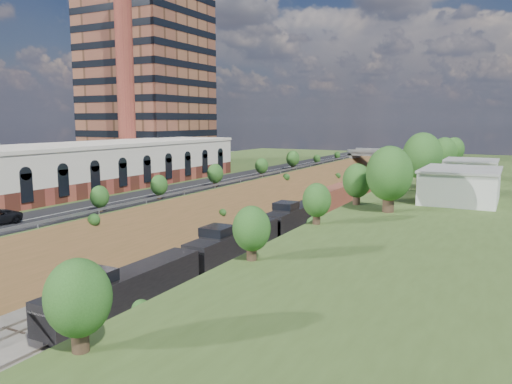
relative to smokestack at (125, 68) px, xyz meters
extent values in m
cube|color=#3F5523|center=(3.00, 4.00, -22.50)|extent=(44.00, 180.00, 5.00)
cube|color=brown|center=(25.00, 4.00, -25.00)|extent=(10.00, 180.00, 10.00)
cube|color=brown|center=(47.00, 4.00, -25.00)|extent=(10.00, 180.00, 10.00)
cube|color=gray|center=(33.40, 4.00, -24.91)|extent=(1.58, 180.00, 0.18)
cube|color=gray|center=(38.60, 4.00, -24.91)|extent=(1.58, 180.00, 0.18)
cube|color=black|center=(20.50, 4.00, -19.95)|extent=(8.00, 180.00, 0.10)
cube|color=#99999E|center=(24.60, 4.00, -19.45)|extent=(0.06, 171.00, 0.30)
cube|color=brown|center=(8.00, -18.00, -18.90)|extent=(14.00, 62.00, 2.20)
cube|color=beige|center=(8.00, -18.00, -15.65)|extent=(14.00, 62.00, 4.30)
cube|color=beige|center=(8.00, -18.00, -13.25)|extent=(14.30, 62.30, 0.50)
cube|color=brown|center=(-8.00, 16.00, 2.00)|extent=(22.00, 22.00, 44.00)
cylinder|color=brown|center=(0.00, 0.00, 0.00)|extent=(3.20, 3.20, 40.00)
cube|color=gray|center=(24.50, 66.00, -21.90)|extent=(1.50, 8.00, 6.20)
cube|color=gray|center=(47.50, 66.00, -21.90)|extent=(1.50, 8.00, 6.20)
cube|color=gray|center=(36.00, 66.00, -18.80)|extent=(24.00, 8.00, 1.00)
cube|color=gray|center=(36.00, 62.00, -18.00)|extent=(24.00, 0.30, 0.80)
cube|color=gray|center=(36.00, 70.00, -18.00)|extent=(24.00, 0.30, 0.80)
cube|color=silver|center=(59.50, -4.00, -18.00)|extent=(9.00, 12.00, 4.00)
cube|color=silver|center=(59.00, 18.00, -18.20)|extent=(8.00, 10.00, 3.60)
cylinder|color=#473323|center=(53.00, -16.00, -18.69)|extent=(1.30, 1.30, 2.62)
ellipsoid|color=#26501C|center=(53.00, -16.00, -15.54)|extent=(5.25, 5.25, 6.30)
cylinder|color=#473323|center=(24.20, -36.00, -19.39)|extent=(0.66, 0.66, 1.22)
ellipsoid|color=#26501C|center=(24.20, -36.00, -17.92)|extent=(2.45, 2.45, 2.94)
cube|color=black|center=(38.60, -48.87, -24.55)|extent=(2.40, 4.00, 0.90)
cube|color=black|center=(38.60, -43.65, -22.83)|extent=(2.74, 16.43, 2.53)
cube|color=black|center=(38.60, -50.37, -23.20)|extent=(2.52, 3.00, 1.80)
cube|color=silver|center=(38.60, -50.37, -22.20)|extent=(2.52, 3.00, 0.15)
cube|color=black|center=(38.60, -47.37, -20.90)|extent=(2.68, 3.10, 0.90)
cube|color=black|center=(38.60, -26.23, -22.83)|extent=(2.74, 16.43, 2.53)
cube|color=black|center=(38.60, -8.80, -22.83)|extent=(2.74, 16.43, 2.53)
cube|color=brown|center=(38.60, 44.48, -22.46)|extent=(2.74, 88.13, 3.29)
camera|label=1|loc=(65.61, -72.98, -9.51)|focal=35.00mm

